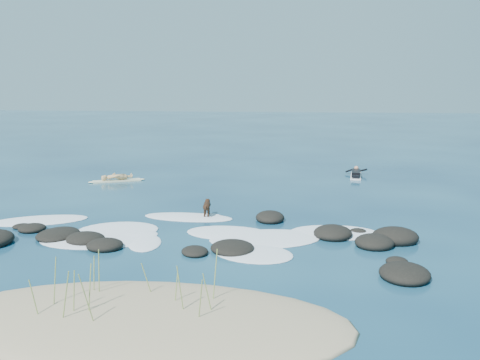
# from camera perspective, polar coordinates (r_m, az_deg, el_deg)

# --- Properties ---
(ground) EXTENTS (160.00, 160.00, 0.00)m
(ground) POSITION_cam_1_polar(r_m,az_deg,el_deg) (19.42, -2.88, -4.65)
(ground) COLOR #0A2642
(ground) RESTS_ON ground
(sand_dune) EXTENTS (9.00, 4.40, 0.60)m
(sand_dune) POSITION_cam_1_polar(r_m,az_deg,el_deg) (11.90, -10.17, -14.64)
(sand_dune) COLOR #9E8966
(sand_dune) RESTS_ON ground
(dune_grass) EXTENTS (3.76, 1.87, 1.23)m
(dune_grass) POSITION_cam_1_polar(r_m,az_deg,el_deg) (11.91, -12.40, -11.27)
(dune_grass) COLOR olive
(dune_grass) RESTS_ON ground
(reef_rocks) EXTENTS (14.63, 7.01, 0.61)m
(reef_rocks) POSITION_cam_1_polar(r_m,az_deg,el_deg) (16.94, -3.30, -6.49)
(reef_rocks) COLOR black
(reef_rocks) RESTS_ON ground
(breaking_foam) EXTENTS (14.22, 6.17, 0.12)m
(breaking_foam) POSITION_cam_1_polar(r_m,az_deg,el_deg) (18.24, -6.21, -5.65)
(breaking_foam) COLOR white
(breaking_foam) RESTS_ON ground
(standing_surfer_rig) EXTENTS (2.71, 1.56, 1.65)m
(standing_surfer_rig) POSITION_cam_1_polar(r_m,az_deg,el_deg) (28.29, -13.04, 1.13)
(standing_surfer_rig) COLOR #ECE9BD
(standing_surfer_rig) RESTS_ON ground
(paddling_surfer_rig) EXTENTS (1.21, 2.73, 0.47)m
(paddling_surfer_rig) POSITION_cam_1_polar(r_m,az_deg,el_deg) (29.75, 12.27, 0.64)
(paddling_surfer_rig) COLOR white
(paddling_surfer_rig) RESTS_ON ground
(dog) EXTENTS (0.33, 1.04, 0.66)m
(dog) POSITION_cam_1_polar(r_m,az_deg,el_deg) (20.27, -3.56, -2.75)
(dog) COLOR black
(dog) RESTS_ON ground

